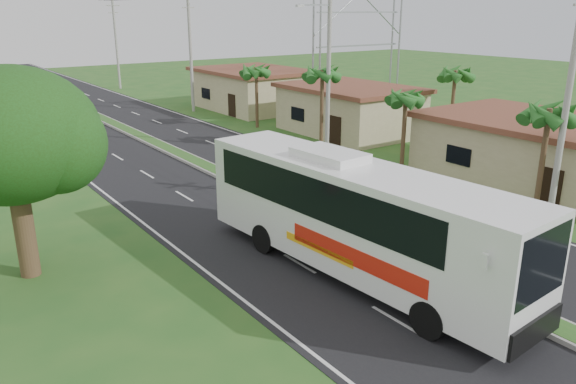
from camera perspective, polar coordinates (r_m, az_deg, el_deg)
ground at (r=20.64m, az=17.69°, el=-9.41°), size 180.00×180.00×0.00m
road_asphalt at (r=35.33m, az=-8.88°, el=2.70°), size 14.00×160.00×0.02m
median_strip at (r=35.30m, az=-8.89°, el=2.85°), size 1.20×160.00×0.18m
lane_edge_left at (r=33.01m, az=-19.28°, el=0.78°), size 0.12×160.00×0.01m
lane_edge_right at (r=38.68m, az=0.00°, el=4.24°), size 0.12×160.00×0.01m
shop_near at (r=34.34m, az=24.27°, el=3.92°), size 8.60×12.60×3.52m
shop_mid at (r=44.32m, az=6.25°, el=8.36°), size 7.60×10.60×3.67m
shop_far at (r=55.41m, az=-3.54°, el=10.43°), size 8.60×11.60×3.82m
palm_verge_a at (r=28.06m, az=25.00°, el=7.18°), size 2.40×2.40×5.45m
palm_verge_b at (r=33.69m, az=11.89°, el=9.36°), size 2.40×2.40×5.05m
palm_verge_c at (r=38.26m, az=3.51°, el=11.85°), size 2.40×2.40×5.85m
palm_verge_d at (r=45.89m, az=-3.24°, el=12.16°), size 2.40×2.40×5.25m
palm_behind_shop at (r=41.69m, az=16.63°, el=11.40°), size 2.40×2.40×5.65m
shade_tree at (r=21.21m, az=-26.68°, el=4.73°), size 6.30×6.00×7.54m
utility_pole_a at (r=27.01m, az=26.55°, el=8.63°), size 1.60×0.28×11.00m
utility_pole_b at (r=37.18m, az=4.13°, el=13.42°), size 3.20×0.28×12.00m
utility_pole_c at (r=54.13m, az=-9.87°, el=14.01°), size 1.60×0.28×11.00m
utility_pole_d at (r=72.62m, az=-17.06°, el=14.27°), size 1.60×0.28×10.50m
billboard_lattice at (r=55.06m, az=7.17°, el=15.40°), size 10.18×1.18×12.07m
coach_bus_main at (r=19.95m, az=6.67°, el=-2.01°), size 3.79×13.77×4.40m
coach_bus_far at (r=63.42m, az=-24.92°, el=9.60°), size 2.37×10.48×3.05m
motorcyclist at (r=24.23m, az=5.37°, el=-2.05°), size 1.80×0.91×2.46m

